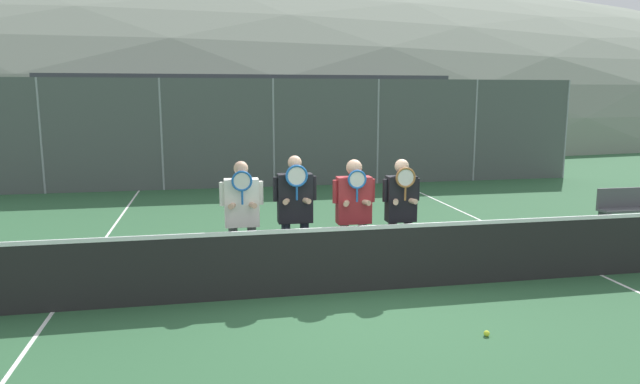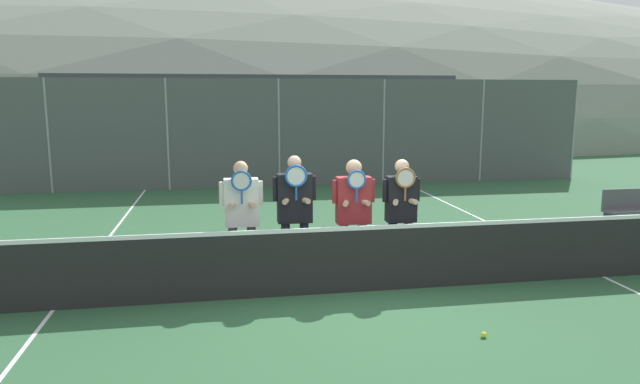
# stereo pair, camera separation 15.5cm
# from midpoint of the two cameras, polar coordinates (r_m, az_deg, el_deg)

# --- Properties ---
(ground_plane) EXTENTS (120.00, 120.00, 0.00)m
(ground_plane) POSITION_cam_midpoint_polar(r_m,az_deg,el_deg) (8.05, 2.69, -9.96)
(ground_plane) COLOR #2D5B38
(hill_distant) EXTENTS (129.98, 72.21, 25.27)m
(hill_distant) POSITION_cam_midpoint_polar(r_m,az_deg,el_deg) (58.18, -9.35, 6.87)
(hill_distant) COLOR gray
(hill_distant) RESTS_ON ground_plane
(clubhouse_building) EXTENTS (14.74, 5.50, 3.43)m
(clubhouse_building) POSITION_cam_midpoint_polar(r_m,az_deg,el_deg) (23.48, -7.32, 7.23)
(clubhouse_building) COLOR beige
(clubhouse_building) RESTS_ON ground_plane
(fence_back) EXTENTS (19.26, 0.06, 3.18)m
(fence_back) POSITION_cam_midpoint_polar(r_m,az_deg,el_deg) (16.95, -4.92, 5.87)
(fence_back) COLOR gray
(fence_back) RESTS_ON ground_plane
(tennis_net) EXTENTS (10.47, 0.09, 1.04)m
(tennis_net) POSITION_cam_midpoint_polar(r_m,az_deg,el_deg) (7.90, 2.72, -6.65)
(tennis_net) COLOR gray
(tennis_net) RESTS_ON ground_plane
(court_line_left_sideline) EXTENTS (0.05, 16.00, 0.01)m
(court_line_left_sideline) POSITION_cam_midpoint_polar(r_m,az_deg,el_deg) (10.90, -21.77, -5.36)
(court_line_left_sideline) COLOR white
(court_line_left_sideline) RESTS_ON ground_plane
(court_line_right_sideline) EXTENTS (0.05, 16.00, 0.01)m
(court_line_right_sideline) POSITION_cam_midpoint_polar(r_m,az_deg,el_deg) (12.13, 17.37, -3.63)
(court_line_right_sideline) COLOR white
(court_line_right_sideline) RESTS_ON ground_plane
(player_leftmost) EXTENTS (0.62, 0.34, 1.79)m
(player_leftmost) POSITION_cam_midpoint_polar(r_m,az_deg,el_deg) (8.17, -8.35, -2.02)
(player_leftmost) COLOR #56565B
(player_leftmost) RESTS_ON ground_plane
(player_center_left) EXTENTS (0.63, 0.34, 1.86)m
(player_center_left) POSITION_cam_midpoint_polar(r_m,az_deg,el_deg) (8.18, -3.05, -1.61)
(player_center_left) COLOR #232838
(player_center_left) RESTS_ON ground_plane
(player_center_right) EXTENTS (0.63, 0.34, 1.79)m
(player_center_right) POSITION_cam_midpoint_polar(r_m,az_deg,el_deg) (8.28, 2.87, -1.64)
(player_center_right) COLOR white
(player_center_right) RESTS_ON ground_plane
(player_rightmost) EXTENTS (0.57, 0.34, 1.78)m
(player_rightmost) POSITION_cam_midpoint_polar(r_m,az_deg,el_deg) (8.49, 7.58, -1.62)
(player_rightmost) COLOR black
(player_rightmost) RESTS_ON ground_plane
(car_far_left) EXTENTS (4.70, 1.91, 1.81)m
(car_far_left) POSITION_cam_midpoint_polar(r_m,az_deg,el_deg) (19.48, -24.16, 3.57)
(car_far_left) COLOR #285638
(car_far_left) RESTS_ON ground_plane
(car_left_of_center) EXTENTS (4.06, 1.95, 1.78)m
(car_left_of_center) POSITION_cam_midpoint_polar(r_m,az_deg,el_deg) (19.24, -8.61, 4.20)
(car_left_of_center) COLOR silver
(car_left_of_center) RESTS_ON ground_plane
(car_center) EXTENTS (4.66, 1.99, 1.88)m
(car_center) POSITION_cam_midpoint_polar(r_m,az_deg,el_deg) (19.99, 6.55, 4.58)
(car_center) COLOR #B2B7BC
(car_center) RESTS_ON ground_plane
(bench_courtside) EXTENTS (1.46, 0.36, 0.85)m
(bench_courtside) POSITION_cam_midpoint_polar(r_m,az_deg,el_deg) (13.11, 28.43, -1.39)
(bench_courtside) COLOR #515156
(bench_courtside) RESTS_ON ground_plane
(tennis_ball_on_court) EXTENTS (0.07, 0.07, 0.07)m
(tennis_ball_on_court) POSITION_cam_midpoint_polar(r_m,az_deg,el_deg) (6.89, 15.70, -13.46)
(tennis_ball_on_court) COLOR #CCDB33
(tennis_ball_on_court) RESTS_ON ground_plane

